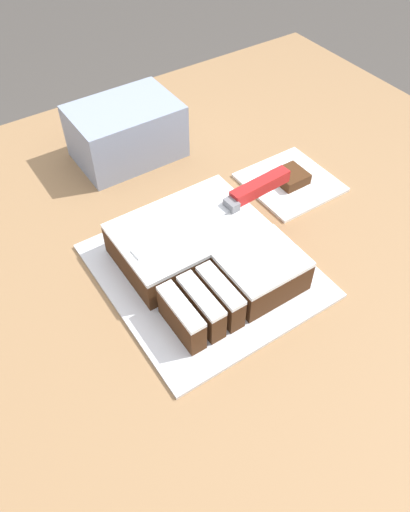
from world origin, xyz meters
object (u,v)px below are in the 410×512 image
cake (206,253)px  cake_board (205,270)px  knife (245,195)px  brownie (291,177)px  storage_box (126,132)px

cake → cake_board: bearing=-131.3°
knife → brownie: size_ratio=5.52×
cake → storage_box: 0.34m
cake_board → storage_box: storage_box is taller
brownie → cake: bearing=-160.7°
cake_board → storage_box: 0.35m
cake_board → knife: (0.11, 0.05, 0.07)m
cake_board → cake: bearing=48.7°
cake → brownie: cake is taller
cake_board → storage_box: bearing=82.7°
cake_board → brownie: (0.26, 0.09, 0.01)m
cake → knife: knife is taller
cake → brownie: size_ratio=4.53×
cake_board → brownie: size_ratio=5.99×
cake → brownie: 0.27m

